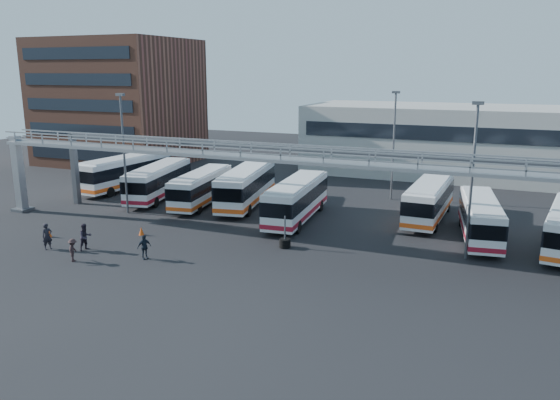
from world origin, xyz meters
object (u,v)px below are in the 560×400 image
at_px(bus_3, 246,185).
at_px(bus_1, 159,180).
at_px(light_pole_left, 124,147).
at_px(bus_4, 297,198).
at_px(bus_2, 201,187).
at_px(bus_6, 429,199).
at_px(light_pole_mid, 472,173).
at_px(tire_stack, 285,242).
at_px(light_pole_back, 394,140).
at_px(cone_right, 141,231).
at_px(pedestrian_a, 47,236).
at_px(cone_left, 49,233).
at_px(pedestrian_b, 85,237).
at_px(pedestrian_d, 144,247).
at_px(pedestrian_c, 73,250).
at_px(bus_7, 480,217).
at_px(bus_0, 126,171).

bearing_deg(bus_3, bus_1, 174.31).
relative_size(light_pole_left, bus_4, 0.91).
bearing_deg(bus_2, bus_3, 9.87).
relative_size(bus_3, bus_6, 1.09).
relative_size(light_pole_mid, bus_6, 0.95).
distance_m(bus_6, tire_stack, 14.00).
distance_m(light_pole_back, tire_stack, 18.69).
distance_m(light_pole_left, cone_right, 8.93).
distance_m(bus_1, bus_4, 15.20).
xyz_separation_m(pedestrian_a, cone_left, (-2.11, 2.17, -0.60)).
bearing_deg(pedestrian_b, pedestrian_a, 125.36).
distance_m(bus_3, bus_6, 16.08).
relative_size(bus_2, bus_6, 0.96).
relative_size(bus_3, bus_4, 1.05).
distance_m(light_pole_mid, pedestrian_d, 21.65).
height_order(light_pole_back, tire_stack, light_pole_back).
bearing_deg(bus_1, bus_2, -17.70).
relative_size(cone_left, cone_right, 1.02).
height_order(pedestrian_b, pedestrian_c, pedestrian_b).
relative_size(bus_6, pedestrian_d, 6.57).
relative_size(bus_3, pedestrian_a, 6.35).
bearing_deg(bus_4, cone_left, -147.86).
height_order(bus_7, pedestrian_b, bus_7).
distance_m(bus_4, bus_6, 10.88).
bearing_deg(pedestrian_a, cone_right, -11.94).
height_order(bus_3, tire_stack, bus_3).
relative_size(bus_3, cone_left, 18.38).
height_order(bus_4, pedestrian_d, bus_4).
bearing_deg(pedestrian_a, pedestrian_c, -85.25).
xyz_separation_m(bus_3, bus_7, (20.20, -2.63, -0.23)).
xyz_separation_m(bus_1, bus_6, (25.03, 2.12, -0.00)).
bearing_deg(pedestrian_a, bus_3, 1.34).
xyz_separation_m(light_pole_left, bus_7, (28.54, 3.76, -4.04)).
relative_size(bus_2, cone_left, 16.19).
bearing_deg(bus_7, light_pole_back, 121.26).
distance_m(light_pole_left, bus_6, 25.87).
xyz_separation_m(light_pole_left, pedestrian_b, (3.76, -9.31, -4.79)).
bearing_deg(cone_left, pedestrian_b, -15.37).
height_order(pedestrian_a, pedestrian_b, pedestrian_b).
height_order(pedestrian_a, cone_right, pedestrian_a).
xyz_separation_m(light_pole_left, bus_1, (-0.67, 5.65, -3.93)).
height_order(bus_0, bus_3, bus_3).
height_order(bus_1, cone_left, bus_1).
height_order(light_pole_back, cone_right, light_pole_back).
relative_size(light_pole_mid, bus_7, 0.99).
distance_m(cone_left, cone_right, 6.76).
bearing_deg(pedestrian_d, bus_0, 67.87).
bearing_deg(bus_7, pedestrian_b, -160.76).
relative_size(bus_4, pedestrian_d, 6.82).
bearing_deg(light_pole_mid, bus_2, 165.53).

